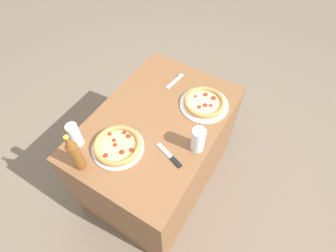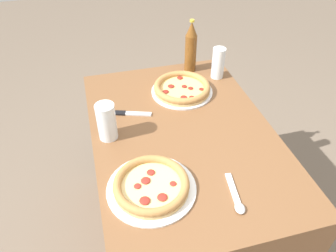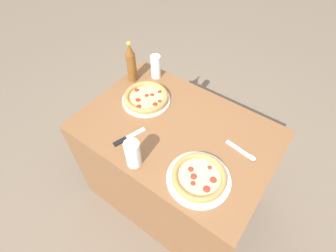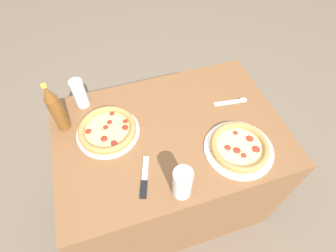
% 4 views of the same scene
% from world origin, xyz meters
% --- Properties ---
extents(ground_plane, '(8.00, 8.00, 0.00)m').
position_xyz_m(ground_plane, '(0.00, 0.00, 0.00)').
color(ground_plane, '#6B5B4C').
extents(table, '(1.03, 0.70, 0.73)m').
position_xyz_m(table, '(0.00, 0.00, 0.37)').
color(table, brown).
rests_on(table, ground_plane).
extents(pizza_pepperoni, '(0.28, 0.28, 0.04)m').
position_xyz_m(pizza_pepperoni, '(0.26, -0.07, 0.75)').
color(pizza_pepperoni, silver).
rests_on(pizza_pepperoni, table).
extents(pizza_salami, '(0.29, 0.29, 0.04)m').
position_xyz_m(pizza_salami, '(-0.25, 0.18, 0.75)').
color(pizza_salami, white).
rests_on(pizza_salami, table).
extents(glass_lemonade, '(0.06, 0.06, 0.15)m').
position_xyz_m(glass_lemonade, '(0.35, -0.28, 0.80)').
color(glass_lemonade, white).
rests_on(glass_lemonade, table).
extents(glass_red_wine, '(0.07, 0.07, 0.15)m').
position_xyz_m(glass_red_wine, '(0.05, 0.29, 0.80)').
color(glass_red_wine, white).
rests_on(glass_red_wine, table).
extents(beer_bottle, '(0.06, 0.06, 0.26)m').
position_xyz_m(beer_bottle, '(0.45, -0.17, 0.86)').
color(beer_bottle, brown).
rests_on(beer_bottle, table).
extents(knife, '(0.08, 0.18, 0.01)m').
position_xyz_m(knife, '(0.17, 0.19, 0.74)').
color(knife, black).
rests_on(knife, table).
extents(spoon, '(0.17, 0.05, 0.01)m').
position_xyz_m(spoon, '(-0.36, -0.07, 0.74)').
color(spoon, silver).
rests_on(spoon, table).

